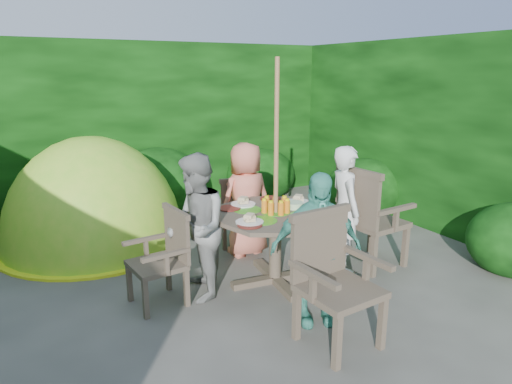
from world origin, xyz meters
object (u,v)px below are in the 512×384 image
garden_chair_right (368,216)px  garden_chair_left (164,256)px  garden_chair_back (237,210)px  child_right (345,209)px  child_back (246,200)px  dome_tent (97,242)px  child_left (196,228)px  garden_chair_front (333,277)px  child_front (316,249)px  patio_table (276,223)px  parasol_pole (276,176)px

garden_chair_right → garden_chair_left: bearing=78.4°
garden_chair_back → child_right: child_right is taller
child_back → dome_tent: dome_tent is taller
garden_chair_right → garden_chair_left: (-2.18, 0.27, -0.12)m
child_left → child_right: bearing=98.0°
child_back → garden_chair_left: bearing=23.5°
garden_chair_left → dome_tent: bearing=-177.7°
garden_chair_front → child_back: child_back is taller
garden_chair_right → garden_chair_front: garden_chair_right is taller
child_right → dome_tent: child_right is taller
garden_chair_left → garden_chair_front: size_ratio=0.84×
child_left → garden_chair_left: bearing=-85.0°
child_left → child_front: size_ratio=1.05×
garden_chair_left → child_right: (1.89, -0.22, 0.22)m
garden_chair_right → child_right: child_right is taller
patio_table → dome_tent: bearing=124.5°
patio_table → garden_chair_left: patio_table is taller
garden_chair_back → child_back: 0.37m
garden_chair_left → garden_chair_front: (0.96, -1.22, 0.08)m
parasol_pole → child_right: size_ratio=1.64×
garden_chair_back → child_left: 1.38m
parasol_pole → child_left: bearing=173.8°
child_right → child_front: child_right is taller
parasol_pole → dome_tent: (-1.39, 2.03, -1.10)m
garden_chair_back → child_back: (-0.03, -0.30, 0.21)m
garden_chair_back → child_front: (-0.20, -1.89, 0.20)m
child_front → patio_table: bearing=104.3°
garden_chair_left → child_front: 1.39m
patio_table → child_front: size_ratio=1.07×
child_back → dome_tent: bearing=-45.5°
child_front → child_back: bearing=104.6°
parasol_pole → garden_chair_back: 1.28m
garden_chair_back → child_left: child_left is taller
garden_chair_front → dome_tent: (-1.26, 3.12, -0.53)m
parasol_pole → child_front: 0.92m
dome_tent → child_left: bearing=-63.6°
garden_chair_front → child_left: size_ratio=0.73×
garden_chair_front → child_back: size_ratio=0.76×
child_front → dome_tent: size_ratio=0.49×
garden_chair_left → child_left: (0.30, -0.05, 0.24)m
garden_chair_front → child_back: bearing=78.7°
parasol_pole → child_right: bearing=-6.2°
patio_table → garden_chair_right: bearing=-7.2°
garden_chair_left → child_front: (1.01, -0.93, 0.20)m
patio_table → child_right: size_ratio=1.04×
child_left → garden_chair_right: bearing=97.5°
child_right → child_front: size_ratio=1.03×
patio_table → garden_chair_left: size_ratio=1.67×
patio_table → parasol_pole: bearing=-173.4°
garden_chair_left → dome_tent: (-0.29, 1.90, -0.45)m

